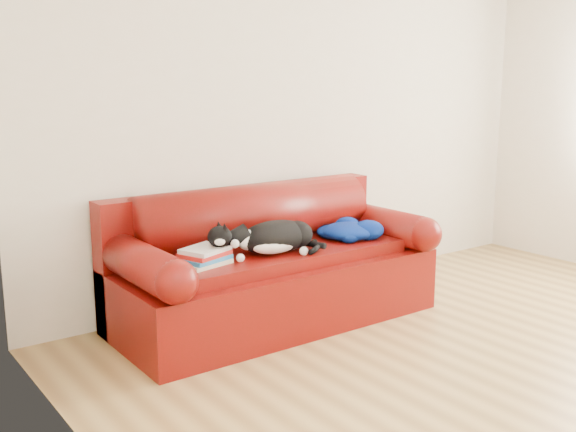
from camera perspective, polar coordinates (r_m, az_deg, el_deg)
name	(u,v)px	position (r m, az deg, el deg)	size (l,w,h in m)	color
ground	(534,372)	(4.01, 20.11, -12.28)	(4.50, 4.50, 0.00)	brown
room_shell	(569,60)	(3.80, 22.72, 12.10)	(4.52, 4.02, 2.61)	beige
sofa_base	(275,286)	(4.45, -1.10, -5.93)	(2.10, 0.90, 0.50)	#410B02
sofa_back	(254,234)	(4.56, -2.86, -1.54)	(2.10, 1.01, 0.88)	#410B02
book_stack	(204,256)	(4.00, -7.10, -3.39)	(0.33, 0.28, 0.10)	beige
cat	(275,238)	(4.20, -1.13, -1.86)	(0.69, 0.37, 0.26)	black
blanket	(350,230)	(4.62, 5.24, -1.19)	(0.46, 0.45, 0.14)	#02134E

